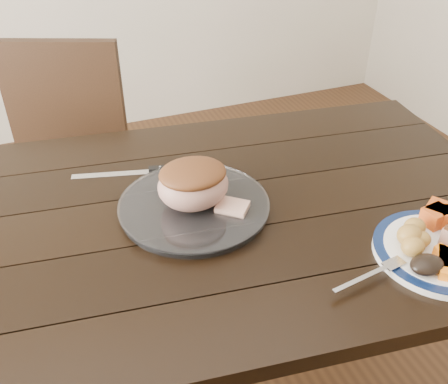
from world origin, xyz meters
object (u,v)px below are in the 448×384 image
object	(u,v)px
serving_platter	(194,207)
carving_knife	(157,170)
dinner_plate	(438,252)
fork	(374,273)
dining_table	(191,242)
roast_joint	(193,186)
chair_far	(65,162)

from	to	relation	value
serving_platter	carving_knife	bearing A→B (deg)	101.10
dinner_plate	fork	xyz separation A→B (m)	(-0.17, -0.01, 0.01)
fork	carving_knife	xyz separation A→B (m)	(-0.29, 0.55, -0.01)
serving_platter	dining_table	bearing A→B (deg)	-166.50
fork	roast_joint	xyz separation A→B (m)	(-0.26, 0.35, 0.05)
serving_platter	fork	size ratio (longest dim) A/B	1.94
fork	roast_joint	size ratio (longest dim) A/B	1.08
serving_platter	dinner_plate	bearing A→B (deg)	-38.22
chair_far	fork	bearing A→B (deg)	137.18
dinner_plate	carving_knife	size ratio (longest dim) A/B	0.85
chair_far	fork	size ratio (longest dim) A/B	5.22
serving_platter	fork	distance (m)	0.43
dining_table	roast_joint	distance (m)	0.16
dining_table	carving_knife	bearing A→B (deg)	97.18
chair_far	carving_knife	size ratio (longest dim) A/B	2.95
roast_joint	fork	bearing A→B (deg)	-53.90
chair_far	dinner_plate	size ratio (longest dim) A/B	3.46
dining_table	serving_platter	world-z (taller)	serving_platter
chair_far	dinner_plate	bearing A→B (deg)	144.52
carving_knife	fork	bearing A→B (deg)	-47.56
serving_platter	roast_joint	bearing A→B (deg)	135.00
dinner_plate	roast_joint	world-z (taller)	roast_joint
roast_joint	carving_knife	size ratio (longest dim) A/B	0.52
roast_joint	carving_knife	xyz separation A→B (m)	(-0.04, 0.20, -0.06)
carving_knife	dinner_plate	bearing A→B (deg)	-34.67
chair_far	dinner_plate	distance (m)	1.28
dinner_plate	dining_table	bearing A→B (deg)	142.90
carving_knife	dining_table	bearing A→B (deg)	-68.66
serving_platter	fork	bearing A→B (deg)	-53.90
dining_table	roast_joint	bearing A→B (deg)	13.50
fork	carving_knife	world-z (taller)	fork
chair_far	fork	distance (m)	1.22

